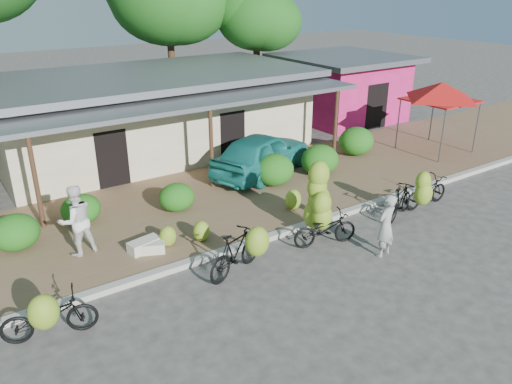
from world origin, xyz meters
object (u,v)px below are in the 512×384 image
(sack_near, at_px, (145,245))
(vendor, at_px, (386,226))
(bike_center, at_px, (321,212))
(teal_van, at_px, (262,153))
(bike_left, at_px, (239,251))
(sack_far, at_px, (150,247))
(bike_right, at_px, (406,198))
(bystander, at_px, (76,220))
(bike_far_left, at_px, (48,316))
(tree_near_right, at_px, (252,16))
(red_canopy, at_px, (442,91))
(bike_far_right, at_px, (426,192))

(sack_near, relative_size, vendor, 0.49)
(bike_center, bearing_deg, teal_van, -1.13)
(bike_center, bearing_deg, bike_left, 110.20)
(bike_center, distance_m, sack_far, 4.68)
(bike_right, relative_size, bystander, 0.94)
(bike_left, xyz_separation_m, sack_far, (-1.46, 2.05, -0.40))
(sack_far, bearing_deg, vendor, -33.35)
(bike_left, relative_size, bike_center, 0.88)
(bike_far_left, height_order, bike_center, bike_center)
(bike_left, distance_m, sack_far, 2.55)
(tree_near_right, relative_size, bike_far_left, 3.39)
(bike_right, xyz_separation_m, sack_near, (-7.40, 2.37, -0.40))
(tree_near_right, distance_m, sack_far, 16.66)
(red_canopy, relative_size, bike_left, 1.76)
(bike_far_right, xyz_separation_m, sack_near, (-8.71, 2.09, -0.22))
(tree_near_right, distance_m, bystander, 16.87)
(bike_far_left, bearing_deg, bike_left, -76.70)
(tree_near_right, relative_size, bike_right, 3.75)
(bike_far_right, xyz_separation_m, teal_van, (-2.87, 5.12, 0.41))
(red_canopy, relative_size, bike_far_left, 1.77)
(bike_left, bearing_deg, vendor, -129.06)
(bike_far_left, height_order, teal_van, teal_van)
(bike_right, xyz_separation_m, sack_far, (-7.31, 2.19, -0.41))
(bike_center, xyz_separation_m, bystander, (-5.81, 2.79, 0.21))
(bike_far_right, bearing_deg, sack_far, 76.95)
(bike_far_left, relative_size, teal_van, 0.43)
(bike_far_right, relative_size, sack_far, 2.48)
(bike_far_right, distance_m, sack_far, 8.84)
(bike_right, height_order, sack_near, bike_right)
(bystander, xyz_separation_m, teal_van, (7.30, 2.23, -0.17))
(bystander, bearing_deg, tree_near_right, -146.86)
(teal_van, bearing_deg, bystander, 85.06)
(bike_far_right, bearing_deg, bike_center, 88.14)
(vendor, bearing_deg, bike_center, -73.74)
(bike_left, relative_size, teal_van, 0.44)
(sack_far, bearing_deg, bike_left, -54.44)
(bike_far_left, relative_size, bike_right, 1.11)
(bike_right, bearing_deg, bike_left, 68.52)
(tree_near_right, xyz_separation_m, bike_far_left, (-13.89, -13.62, -4.51))
(vendor, relative_size, teal_van, 0.38)
(tree_near_right, distance_m, bike_left, 17.20)
(bike_center, bearing_deg, bike_right, -81.72)
(tree_near_right, bearing_deg, bike_far_left, -135.57)
(bike_far_left, height_order, bike_far_right, bike_far_left)
(bike_far_left, xyz_separation_m, bike_right, (10.28, -0.19, 0.10))
(bike_left, relative_size, bike_far_right, 1.07)
(teal_van, bearing_deg, tree_near_right, -53.50)
(tree_near_right, xyz_separation_m, vendor, (-5.81, -14.99, -4.22))
(tree_near_right, xyz_separation_m, bystander, (-12.46, -10.65, -4.02))
(bike_far_right, bearing_deg, vendor, 111.93)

